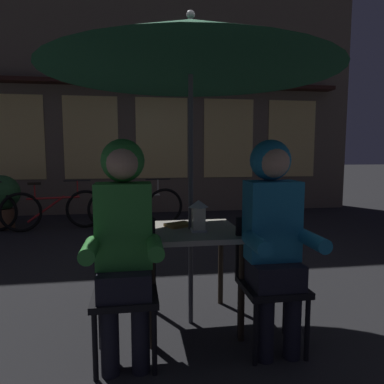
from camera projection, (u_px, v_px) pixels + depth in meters
ground_plane at (191, 322)px, 2.77m from camera, size 60.00×60.00×0.00m
cafe_table at (191, 242)px, 2.70m from camera, size 0.72×0.72×0.74m
patio_umbrella at (191, 47)px, 2.53m from camera, size 2.10×2.10×2.31m
lantern at (198, 215)px, 2.60m from camera, size 0.11×0.11×0.23m
chair_left at (125, 282)px, 2.28m from camera, size 0.40×0.40×0.87m
chair_right at (269, 274)px, 2.42m from camera, size 0.40×0.40×0.87m
person_left_hooded at (124, 230)px, 2.18m from camera, size 0.45×0.56×1.40m
person_right_hooded at (273, 225)px, 2.33m from camera, size 0.45×0.56×1.40m
shopfront_building at (126, 68)px, 7.62m from camera, size 10.00×0.93×6.20m
bicycle_second at (54, 210)px, 5.99m from camera, size 1.66×0.38×0.84m
bicycle_third at (136, 207)px, 6.30m from camera, size 1.67×0.29×0.84m
book at (179, 225)px, 2.78m from camera, size 0.24×0.22×0.02m
potted_plant at (2, 197)px, 6.09m from camera, size 0.60×0.60×0.92m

